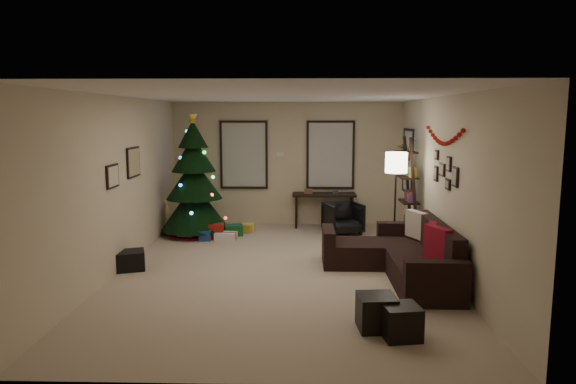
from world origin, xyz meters
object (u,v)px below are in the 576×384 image
object	(u,v)px
sofa	(402,257)
desk_chair	(343,218)
bookshelf	(410,194)
desk	(324,197)
christmas_tree	(194,184)

from	to	relation	value
sofa	desk_chair	bearing A→B (deg)	103.97
bookshelf	sofa	bearing A→B (deg)	-104.51
desk_chair	bookshelf	bearing A→B (deg)	-61.51
desk	bookshelf	size ratio (longest dim) A/B	0.67
desk	desk_chair	size ratio (longest dim) A/B	2.07
christmas_tree	desk	distance (m)	2.80
sofa	desk	distance (m)	3.58
desk_chair	christmas_tree	bearing A→B (deg)	165.18
desk	desk_chair	world-z (taller)	desk
sofa	bookshelf	xyz separation A→B (m)	(0.44, 1.70, 0.71)
sofa	christmas_tree	bearing A→B (deg)	145.23
desk	bookshelf	distance (m)	2.29
sofa	desk	world-z (taller)	sofa
christmas_tree	sofa	xyz separation A→B (m)	(3.69, -2.56, -0.77)
desk	bookshelf	xyz separation A→B (m)	(1.49, -1.70, 0.33)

